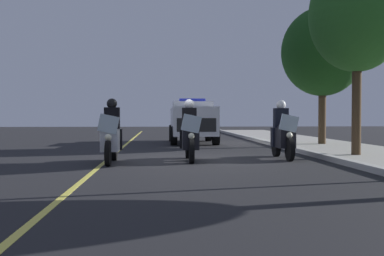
{
  "coord_description": "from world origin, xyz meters",
  "views": [
    {
      "loc": [
        13.0,
        -0.91,
        1.25
      ],
      "look_at": [
        -0.21,
        0.0,
        0.9
      ],
      "focal_mm": 42.8,
      "sensor_mm": 36.0,
      "label": 1
    }
  ],
  "objects_px": {
    "police_motorcycle_lead_right": "(190,136)",
    "police_motorcycle_trailing": "(283,135)",
    "police_suv": "(192,120)",
    "police_motorcycle_lead_left": "(111,137)",
    "tree_far_back": "(323,52)",
    "tree_mid_block": "(357,15)"
  },
  "relations": [
    {
      "from": "police_motorcycle_lead_right",
      "to": "police_motorcycle_trailing",
      "type": "bearing_deg",
      "value": 98.12
    },
    {
      "from": "police_motorcycle_lead_left",
      "to": "tree_mid_block",
      "type": "xyz_separation_m",
      "value": [
        -0.98,
        7.09,
        3.52
      ]
    },
    {
      "from": "police_motorcycle_lead_right",
      "to": "police_motorcycle_lead_left",
      "type": "bearing_deg",
      "value": -76.34
    },
    {
      "from": "police_motorcycle_trailing",
      "to": "police_suv",
      "type": "height_order",
      "value": "police_suv"
    },
    {
      "from": "police_motorcycle_lead_left",
      "to": "police_motorcycle_lead_right",
      "type": "height_order",
      "value": "same"
    },
    {
      "from": "police_motorcycle_lead_right",
      "to": "police_motorcycle_trailing",
      "type": "xyz_separation_m",
      "value": [
        -0.39,
        2.74,
        0.0
      ]
    },
    {
      "from": "tree_mid_block",
      "to": "tree_far_back",
      "type": "bearing_deg",
      "value": 170.71
    },
    {
      "from": "police_motorcycle_lead_right",
      "to": "police_suv",
      "type": "bearing_deg",
      "value": 175.48
    },
    {
      "from": "police_suv",
      "to": "tree_mid_block",
      "type": "height_order",
      "value": "tree_mid_block"
    },
    {
      "from": "police_motorcycle_lead_right",
      "to": "police_suv",
      "type": "distance_m",
      "value": 8.35
    },
    {
      "from": "tree_far_back",
      "to": "police_motorcycle_lead_right",
      "type": "bearing_deg",
      "value": -45.58
    },
    {
      "from": "police_motorcycle_lead_left",
      "to": "police_motorcycle_trailing",
      "type": "distance_m",
      "value": 4.93
    },
    {
      "from": "police_motorcycle_lead_right",
      "to": "police_suv",
      "type": "height_order",
      "value": "police_suv"
    },
    {
      "from": "tree_mid_block",
      "to": "police_motorcycle_trailing",
      "type": "bearing_deg",
      "value": -87.97
    },
    {
      "from": "tree_far_back",
      "to": "police_suv",
      "type": "bearing_deg",
      "value": -116.58
    },
    {
      "from": "police_motorcycle_lead_right",
      "to": "police_suv",
      "type": "xyz_separation_m",
      "value": [
        -8.32,
        0.66,
        0.37
      ]
    },
    {
      "from": "police_motorcycle_lead_left",
      "to": "police_suv",
      "type": "relative_size",
      "value": 0.44
    },
    {
      "from": "tree_far_back",
      "to": "tree_mid_block",
      "type": "bearing_deg",
      "value": -9.29
    },
    {
      "from": "police_suv",
      "to": "police_motorcycle_lead_left",
      "type": "bearing_deg",
      "value": -17.4
    },
    {
      "from": "police_motorcycle_lead_left",
      "to": "tree_mid_block",
      "type": "relative_size",
      "value": 0.37
    },
    {
      "from": "tree_mid_block",
      "to": "police_motorcycle_lead_left",
      "type": "bearing_deg",
      "value": -82.11
    },
    {
      "from": "police_motorcycle_trailing",
      "to": "police_suv",
      "type": "xyz_separation_m",
      "value": [
        -7.93,
        -2.08,
        0.37
      ]
    }
  ]
}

